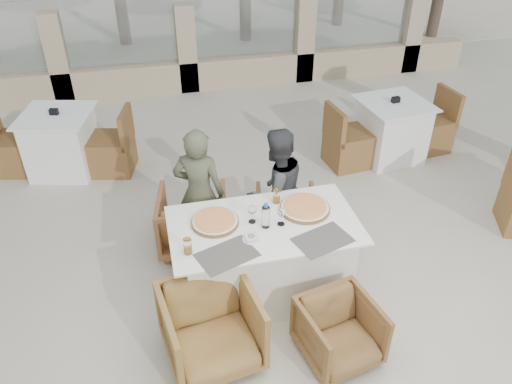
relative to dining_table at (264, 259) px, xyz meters
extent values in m
plane|color=beige|center=(-0.09, 0.04, -0.39)|extent=(80.00, 80.00, 0.00)
cube|color=#545048|center=(-0.38, -0.31, 0.39)|extent=(0.53, 0.44, 0.00)
cube|color=#544E48|center=(0.41, -0.31, 0.39)|extent=(0.52, 0.42, 0.00)
cylinder|color=#DC4B1E|center=(-0.40, 0.11, 0.41)|extent=(0.43, 0.43, 0.05)
cylinder|color=#D6491D|center=(0.39, 0.12, 0.41)|extent=(0.57, 0.57, 0.06)
cylinder|color=silver|center=(0.00, -0.03, 0.50)|extent=(0.07, 0.07, 0.24)
cylinder|color=orange|center=(-0.67, -0.21, 0.45)|extent=(0.07, 0.07, 0.13)
cylinder|color=orange|center=(0.18, 0.29, 0.45)|extent=(0.08, 0.08, 0.13)
imported|color=#9B6038|center=(-0.53, 0.79, -0.08)|extent=(0.77, 0.79, 0.62)
imported|color=brown|center=(0.40, 0.67, -0.11)|extent=(0.71, 0.72, 0.56)
imported|color=olive|center=(-0.57, -0.61, -0.06)|extent=(0.80, 0.82, 0.66)
imported|color=brown|center=(0.40, -0.83, -0.12)|extent=(0.67, 0.68, 0.53)
imported|color=#4F523C|center=(-0.45, 0.72, 0.29)|extent=(0.58, 0.49, 1.35)
imported|color=#3B3D40|center=(0.28, 0.63, 0.26)|extent=(0.77, 0.69, 1.30)
camera|label=1|loc=(-0.83, -3.19, 2.99)|focal=35.00mm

